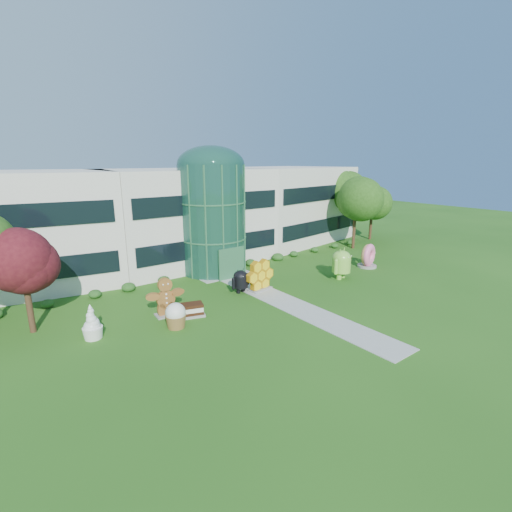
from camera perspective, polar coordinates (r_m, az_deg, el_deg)
ground at (r=26.40m, az=7.19°, el=-8.24°), size 140.00×140.00×0.00m
building at (r=39.61m, az=-11.15°, el=6.25°), size 46.00×15.00×9.30m
atrium at (r=34.34m, az=-6.70°, el=5.61°), size 6.00×6.00×9.80m
walkway at (r=27.74m, az=4.29°, el=-6.97°), size 2.40×20.00×0.04m
tree_red at (r=25.82m, az=-31.89°, el=-3.85°), size 4.00×4.00×6.00m
trees_backdrop at (r=35.30m, az=-7.50°, el=4.68°), size 52.00×8.00×8.40m
android_green at (r=33.37m, az=13.02°, el=-0.91°), size 3.02×2.41×2.99m
android_black at (r=29.21m, az=-2.39°, el=-3.64°), size 2.04×1.53×2.12m
donut at (r=37.65m, az=16.81°, el=0.09°), size 2.47×1.63×2.36m
gingerbread at (r=25.57m, az=-13.74°, el=-6.09°), size 2.99×1.35×2.68m
ice_cream_sandwich at (r=25.38m, az=-10.26°, el=-8.22°), size 2.23×1.55×0.90m
honeycomb at (r=29.67m, az=0.62°, el=-3.18°), size 3.02×1.42×2.28m
froyo at (r=23.88m, az=-23.95°, el=-9.22°), size 1.50×1.50×2.11m
cupcake at (r=23.85m, az=-12.26°, el=-8.91°), size 1.61×1.61×1.63m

